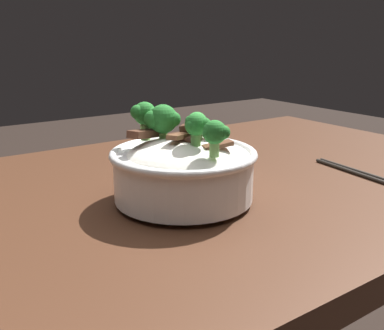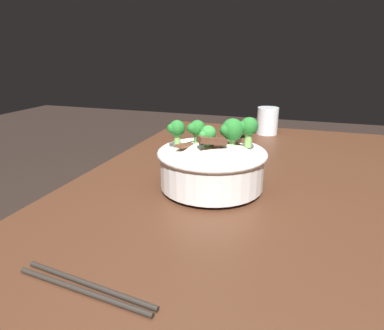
% 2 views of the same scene
% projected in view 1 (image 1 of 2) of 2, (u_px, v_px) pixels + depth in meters
% --- Properties ---
extents(dining_table, '(1.37, 0.77, 0.81)m').
position_uv_depth(dining_table, '(179.00, 267.00, 0.84)').
color(dining_table, '#472819').
rests_on(dining_table, ground).
extents(rice_bowl, '(0.23, 0.23, 0.16)m').
position_uv_depth(rice_bowl, '(183.00, 166.00, 0.71)').
color(rice_bowl, white).
rests_on(rice_bowl, dining_table).
extents(chopsticks_pair, '(0.04, 0.20, 0.01)m').
position_uv_depth(chopsticks_pair, '(357.00, 172.00, 0.87)').
color(chopsticks_pair, '#28231E').
rests_on(chopsticks_pair, dining_table).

